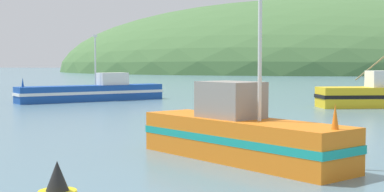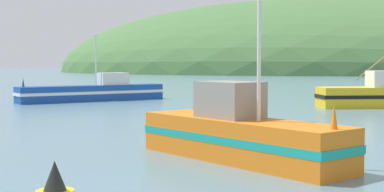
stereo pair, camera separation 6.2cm
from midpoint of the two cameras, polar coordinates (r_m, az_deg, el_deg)
The scene contains 3 objects.
hill_mid_right at distance 190.87m, azimuth 11.75°, elevation 2.48°, with size 165.09×132.07×46.33m, color #47703D.
fishing_boat_orange at distance 17.75m, azimuth 4.81°, elevation -3.90°, with size 6.90×6.89×7.23m.
fishing_boat_blue at distance 45.45m, azimuth -10.05°, elevation 0.44°, with size 10.55×9.07×5.31m.
Camera 1 is at (0.70, -2.26, 3.12)m, focal length 52.27 mm.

